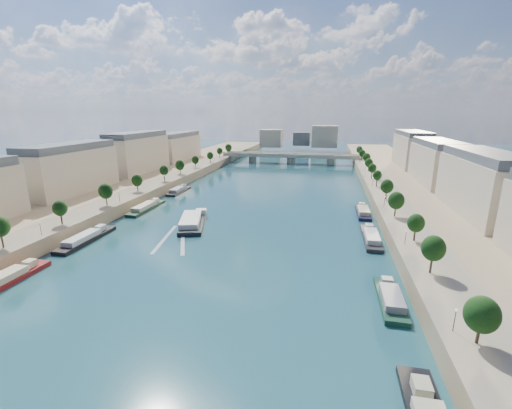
% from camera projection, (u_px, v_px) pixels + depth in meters
% --- Properties ---
extents(ground, '(700.00, 700.00, 0.00)m').
position_uv_depth(ground, '(260.00, 203.00, 159.20)').
color(ground, '#0C2838').
rests_on(ground, ground).
extents(quay_left, '(44.00, 520.00, 5.00)m').
position_uv_depth(quay_left, '(120.00, 190.00, 173.05)').
color(quay_left, '#9E8460').
rests_on(quay_left, ground).
extents(quay_right, '(44.00, 520.00, 5.00)m').
position_uv_depth(quay_right, '(427.00, 206.00, 144.04)').
color(quay_right, '#9E8460').
rests_on(quay_right, ground).
extents(pave_left, '(14.00, 520.00, 0.10)m').
position_uv_depth(pave_left, '(147.00, 187.00, 169.36)').
color(pave_left, gray).
rests_on(pave_left, quay_left).
extents(pave_right, '(14.00, 520.00, 0.10)m').
position_uv_depth(pave_right, '(390.00, 198.00, 146.40)').
color(pave_right, gray).
rests_on(pave_right, quay_right).
extents(trees_left, '(4.80, 268.80, 8.26)m').
position_uv_depth(trees_left, '(152.00, 175.00, 169.42)').
color(trees_left, '#382B1E').
rests_on(trees_left, ground).
extents(trees_right, '(4.80, 268.80, 8.26)m').
position_uv_depth(trees_right, '(383.00, 181.00, 154.82)').
color(trees_right, '#382B1E').
rests_on(trees_right, ground).
extents(lamps_left, '(0.36, 200.36, 4.28)m').
position_uv_depth(lamps_left, '(144.00, 186.00, 158.30)').
color(lamps_left, black).
rests_on(lamps_left, ground).
extents(lamps_right, '(0.36, 200.36, 4.28)m').
position_uv_depth(lamps_right, '(378.00, 189.00, 151.31)').
color(lamps_right, black).
rests_on(lamps_right, ground).
extents(buildings_left, '(16.00, 226.00, 23.20)m').
position_uv_depth(buildings_left, '(109.00, 159.00, 183.34)').
color(buildings_left, beige).
rests_on(buildings_left, ground).
extents(buildings_right, '(16.00, 226.00, 23.20)m').
position_uv_depth(buildings_right, '(456.00, 170.00, 149.10)').
color(buildings_right, beige).
rests_on(buildings_right, ground).
extents(skyline, '(79.00, 42.00, 22.00)m').
position_uv_depth(skyline, '(304.00, 137.00, 361.91)').
color(skyline, beige).
rests_on(skyline, ground).
extents(bridge, '(112.00, 12.00, 8.15)m').
position_uv_depth(bridge, '(291.00, 157.00, 279.06)').
color(bridge, '#C1B79E').
rests_on(bridge, ground).
extents(tour_barge, '(15.97, 29.74, 3.88)m').
position_uv_depth(tour_barge, '(193.00, 221.00, 128.67)').
color(tour_barge, black).
rests_on(tour_barge, ground).
extents(wake, '(14.89, 25.84, 0.04)m').
position_uv_depth(wake, '(174.00, 239.00, 113.30)').
color(wake, silver).
rests_on(wake, ground).
extents(moored_barges_left, '(5.00, 157.84, 3.60)m').
position_uv_depth(moored_barges_left, '(93.00, 235.00, 114.53)').
color(moored_barges_left, '#192338').
rests_on(moored_barges_left, ground).
extents(moored_barges_right, '(5.00, 128.33, 3.60)m').
position_uv_depth(moored_barges_right, '(380.00, 267.00, 91.23)').
color(moored_barges_right, black).
rests_on(moored_barges_right, ground).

